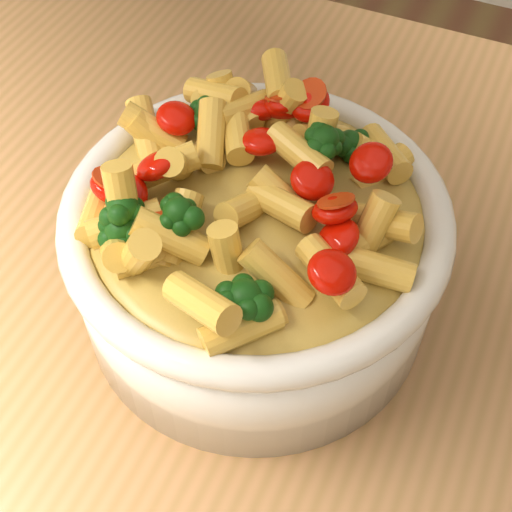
% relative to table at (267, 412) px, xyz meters
% --- Properties ---
extents(table, '(1.20, 0.80, 0.90)m').
position_rel_table_xyz_m(table, '(0.00, 0.00, 0.00)').
color(table, '#AC7849').
rests_on(table, ground).
extents(serving_bowl, '(0.24, 0.24, 0.10)m').
position_rel_table_xyz_m(serving_bowl, '(-0.02, 0.03, 0.15)').
color(serving_bowl, white).
rests_on(serving_bowl, table).
extents(pasta_salad, '(0.19, 0.19, 0.04)m').
position_rel_table_xyz_m(pasta_salad, '(-0.02, 0.03, 0.22)').
color(pasta_salad, '#EDB74B').
rests_on(pasta_salad, serving_bowl).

